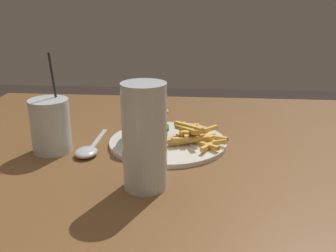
# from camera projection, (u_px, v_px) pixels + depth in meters

# --- Properties ---
(dining_table) EXTENTS (1.30, 1.36, 0.77)m
(dining_table) POSITION_uv_depth(u_px,v_px,m) (192.00, 245.00, 0.68)
(dining_table) COLOR brown
(dining_table) RESTS_ON ground_plane
(meal_plate_near) EXTENTS (0.27, 0.27, 0.10)m
(meal_plate_near) POSITION_uv_depth(u_px,v_px,m) (160.00, 133.00, 0.89)
(meal_plate_near) COLOR white
(meal_plate_near) RESTS_ON dining_table
(beer_glass) EXTENTS (0.08, 0.08, 0.19)m
(beer_glass) POSITION_uv_depth(u_px,v_px,m) (145.00, 140.00, 0.67)
(beer_glass) COLOR silver
(beer_glass) RESTS_ON dining_table
(juice_glass) EXTENTS (0.08, 0.08, 0.21)m
(juice_glass) POSITION_uv_depth(u_px,v_px,m) (51.00, 127.00, 0.84)
(juice_glass) COLOR silver
(juice_glass) RESTS_ON dining_table
(spoon) EXTENTS (0.05, 0.19, 0.02)m
(spoon) POSITION_uv_depth(u_px,v_px,m) (87.00, 151.00, 0.84)
(spoon) COLOR silver
(spoon) RESTS_ON dining_table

